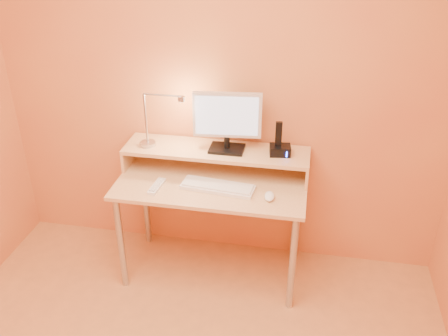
% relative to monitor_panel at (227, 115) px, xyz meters
% --- Properties ---
extents(wall_back, '(3.00, 0.04, 2.50)m').
position_rel_monitor_panel_xyz_m(wall_back, '(-0.07, 0.16, 0.13)').
color(wall_back, '#D78B49').
rests_on(wall_back, floor).
extents(desk_leg_fl, '(0.04, 0.04, 0.69)m').
position_rel_monitor_panel_xyz_m(desk_leg_fl, '(-0.62, -0.41, -0.77)').
color(desk_leg_fl, '#ACABB3').
rests_on(desk_leg_fl, floor).
extents(desk_leg_fr, '(0.04, 0.04, 0.69)m').
position_rel_monitor_panel_xyz_m(desk_leg_fr, '(0.48, -0.41, -0.77)').
color(desk_leg_fr, '#ACABB3').
rests_on(desk_leg_fr, floor).
extents(desk_leg_bl, '(0.04, 0.04, 0.69)m').
position_rel_monitor_panel_xyz_m(desk_leg_bl, '(-0.62, 0.09, -0.77)').
color(desk_leg_bl, '#ACABB3').
rests_on(desk_leg_bl, floor).
extents(desk_leg_br, '(0.04, 0.04, 0.69)m').
position_rel_monitor_panel_xyz_m(desk_leg_br, '(0.48, 0.09, -0.77)').
color(desk_leg_br, '#ACABB3').
rests_on(desk_leg_br, floor).
extents(desk_lower, '(1.20, 0.60, 0.02)m').
position_rel_monitor_panel_xyz_m(desk_lower, '(-0.07, -0.16, -0.41)').
color(desk_lower, '#E5B683').
rests_on(desk_lower, floor).
extents(shelf_riser_left, '(0.02, 0.30, 0.14)m').
position_rel_monitor_panel_xyz_m(shelf_riser_left, '(-0.66, -0.01, -0.33)').
color(shelf_riser_left, '#E5B683').
rests_on(shelf_riser_left, desk_lower).
extents(shelf_riser_right, '(0.02, 0.30, 0.14)m').
position_rel_monitor_panel_xyz_m(shelf_riser_right, '(0.52, -0.01, -0.33)').
color(shelf_riser_right, '#E5B683').
rests_on(shelf_riser_right, desk_lower).
extents(desk_shelf, '(1.20, 0.30, 0.02)m').
position_rel_monitor_panel_xyz_m(desk_shelf, '(-0.07, -0.01, -0.25)').
color(desk_shelf, '#E5B683').
rests_on(desk_shelf, desk_lower).
extents(monitor_foot, '(0.22, 0.16, 0.02)m').
position_rel_monitor_panel_xyz_m(monitor_foot, '(0.00, -0.01, -0.23)').
color(monitor_foot, black).
rests_on(monitor_foot, desk_shelf).
extents(monitor_neck, '(0.04, 0.04, 0.07)m').
position_rel_monitor_panel_xyz_m(monitor_neck, '(0.00, -0.01, -0.19)').
color(monitor_neck, black).
rests_on(monitor_neck, monitor_foot).
extents(monitor_panel, '(0.43, 0.08, 0.29)m').
position_rel_monitor_panel_xyz_m(monitor_panel, '(0.00, 0.00, 0.00)').
color(monitor_panel, silver).
rests_on(monitor_panel, monitor_neck).
extents(monitor_back, '(0.38, 0.05, 0.25)m').
position_rel_monitor_panel_xyz_m(monitor_back, '(0.00, 0.02, 0.00)').
color(monitor_back, black).
rests_on(monitor_back, monitor_panel).
extents(monitor_screen, '(0.39, 0.04, 0.25)m').
position_rel_monitor_panel_xyz_m(monitor_screen, '(0.00, -0.02, 0.00)').
color(monitor_screen, silver).
rests_on(monitor_screen, monitor_panel).
extents(lamp_base, '(0.10, 0.10, 0.02)m').
position_rel_monitor_panel_xyz_m(lamp_base, '(-0.52, -0.04, -0.23)').
color(lamp_base, '#ACABB3').
rests_on(lamp_base, desk_shelf).
extents(lamp_post, '(0.01, 0.01, 0.33)m').
position_rel_monitor_panel_xyz_m(lamp_post, '(-0.52, -0.04, -0.05)').
color(lamp_post, '#ACABB3').
rests_on(lamp_post, lamp_base).
extents(lamp_arm, '(0.24, 0.01, 0.01)m').
position_rel_monitor_panel_xyz_m(lamp_arm, '(-0.40, -0.04, 0.12)').
color(lamp_arm, '#ACABB3').
rests_on(lamp_arm, lamp_post).
extents(lamp_head, '(0.04, 0.04, 0.03)m').
position_rel_monitor_panel_xyz_m(lamp_head, '(-0.28, -0.04, 0.10)').
color(lamp_head, '#ACABB3').
rests_on(lamp_head, lamp_arm).
extents(lamp_bulb, '(0.03, 0.03, 0.00)m').
position_rel_monitor_panel_xyz_m(lamp_bulb, '(-0.28, -0.04, 0.09)').
color(lamp_bulb, '#FFEAC6').
rests_on(lamp_bulb, lamp_head).
extents(phone_dock, '(0.14, 0.12, 0.06)m').
position_rel_monitor_panel_xyz_m(phone_dock, '(0.34, -0.01, -0.21)').
color(phone_dock, black).
rests_on(phone_dock, desk_shelf).
extents(phone_handset, '(0.04, 0.03, 0.16)m').
position_rel_monitor_panel_xyz_m(phone_handset, '(0.32, -0.01, -0.10)').
color(phone_handset, black).
rests_on(phone_handset, phone_dock).
extents(phone_led, '(0.01, 0.00, 0.04)m').
position_rel_monitor_panel_xyz_m(phone_led, '(0.38, -0.06, -0.21)').
color(phone_led, blue).
rests_on(phone_led, phone_dock).
extents(keyboard, '(0.47, 0.19, 0.02)m').
position_rel_monitor_panel_xyz_m(keyboard, '(-0.02, -0.23, -0.39)').
color(keyboard, white).
rests_on(keyboard, desk_lower).
extents(mouse, '(0.07, 0.11, 0.04)m').
position_rel_monitor_panel_xyz_m(mouse, '(0.31, -0.29, -0.38)').
color(mouse, white).
rests_on(mouse, desk_lower).
extents(remote_control, '(0.07, 0.19, 0.02)m').
position_rel_monitor_panel_xyz_m(remote_control, '(-0.39, -0.29, -0.39)').
color(remote_control, white).
rests_on(remote_control, desk_lower).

